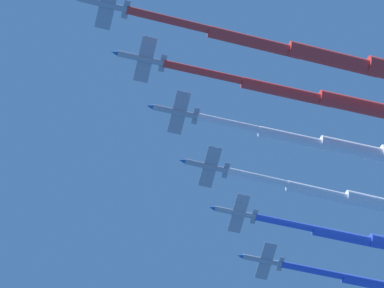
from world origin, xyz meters
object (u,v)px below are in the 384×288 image
Objects in this scene: jet_port_inner at (366,107)px; jet_port_mid at (380,204)px; jet_lead at (337,59)px; jet_starboard_inner at (356,149)px.

jet_port_inner is 23.71m from jet_port_mid.
jet_port_inner is at bearing 103.32° from jet_lead.
jet_port_mid is at bearing 120.76° from jet_port_inner.
jet_starboard_inner is at bearing 137.58° from jet_port_inner.
jet_lead is 36.83m from jet_port_mid.
jet_lead is 13.67m from jet_port_inner.
jet_port_inner reaches higher than jet_lead.
jet_starboard_inner is (-10.78, 20.06, 3.89)m from jet_lead.
jet_port_mid is (-12.13, 20.37, 0.35)m from jet_port_inner.
jet_port_mid reaches higher than jet_port_inner.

